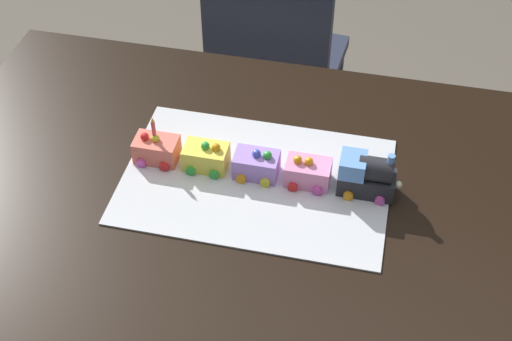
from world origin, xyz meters
The scene contains 9 objects.
dining_table centered at (0.00, 0.00, 0.63)m, with size 1.40×1.00×0.74m.
chair centered at (0.04, -0.83, 0.47)m, with size 0.43×0.43×0.86m.
cake_board centered at (-0.07, -0.04, 0.74)m, with size 0.60×0.40×0.00m, color silver.
cake_locomotive centered at (-0.31, -0.06, 0.79)m, with size 0.14×0.08×0.12m.
cake_car_tanker_bubblegum centered at (-0.18, -0.06, 0.77)m, with size 0.10×0.08×0.07m.
cake_car_flatbed_lavender centered at (-0.07, -0.06, 0.77)m, with size 0.10×0.08×0.07m.
cake_car_gondola_lemon centered at (0.05, -0.06, 0.77)m, with size 0.10×0.08×0.07m.
cake_car_hopper_coral centered at (0.17, -0.06, 0.77)m, with size 0.10×0.08×0.07m.
birthday_candle centered at (0.17, -0.06, 0.84)m, with size 0.01×0.01×0.05m.
Camera 1 is at (-0.31, 1.04, 1.88)m, focal length 49.41 mm.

